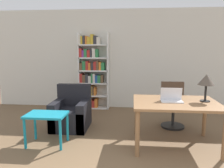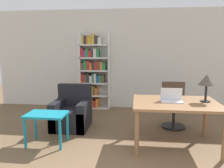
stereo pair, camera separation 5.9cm
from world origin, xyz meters
name	(u,v)px [view 2 (the right image)]	position (x,y,z in m)	size (l,w,h in m)	color
wall_back	(137,60)	(0.00, 4.53, 1.35)	(8.00, 0.06, 2.70)	silver
desk	(175,107)	(0.64, 2.11, 0.67)	(1.40, 1.05, 0.77)	olive
laptop	(172,99)	(0.57, 2.12, 0.82)	(0.36, 0.21, 0.22)	silver
table_lamp	(207,81)	(1.13, 2.18, 1.12)	(0.27, 0.27, 0.46)	black
office_chair	(173,106)	(0.78, 3.08, 0.45)	(0.50, 0.50, 0.94)	black
side_table_blue	(47,119)	(-1.54, 1.93, 0.46)	(0.67, 0.46, 0.55)	teal
armchair	(72,114)	(-1.35, 2.79, 0.29)	(0.72, 0.77, 0.88)	black
bookshelf	(93,72)	(-1.21, 4.34, 1.01)	(0.82, 0.28, 2.07)	white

